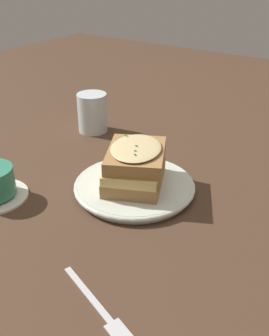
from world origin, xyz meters
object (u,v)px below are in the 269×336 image
object	(u,v)px
sandwich	(135,165)
water_glass	(92,113)
fork	(111,322)
dinner_plate	(134,186)

from	to	relation	value
sandwich	water_glass	distance (m)	0.31
sandwich	water_glass	xyz separation A→B (m)	(-0.18, -0.25, -0.01)
sandwich	fork	distance (m)	0.32
water_glass	fork	xyz separation A→B (m)	(0.45, 0.40, -0.05)
dinner_plate	sandwich	xyz separation A→B (m)	(-0.00, 0.00, 0.04)
sandwich	fork	world-z (taller)	sandwich
dinner_plate	water_glass	xyz separation A→B (m)	(-0.18, -0.25, 0.04)
dinner_plate	fork	size ratio (longest dim) A/B	1.27
sandwich	fork	xyz separation A→B (m)	(0.27, 0.15, -0.05)
dinner_plate	fork	bearing A→B (deg)	29.12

